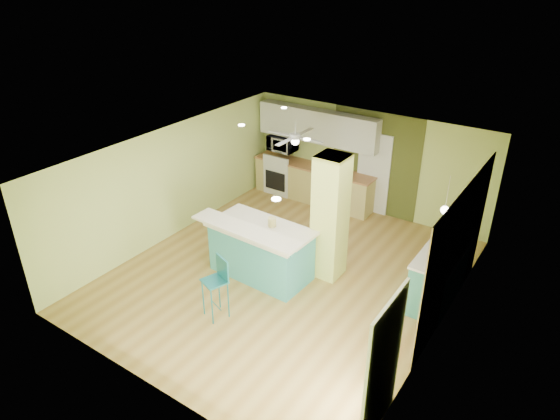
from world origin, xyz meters
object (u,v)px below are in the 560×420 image
object	(u,v)px
peninsula	(260,250)
canister	(272,222)
side_counter	(438,276)
fruit_bowl	(339,171)
bar_stool	(218,278)

from	to	relation	value
peninsula	canister	xyz separation A→B (m)	(0.16, 0.17, 0.58)
side_counter	fruit_bowl	world-z (taller)	side_counter
peninsula	bar_stool	bearing A→B (deg)	-82.25
bar_stool	side_counter	xyz separation A→B (m)	(2.99, 2.55, -0.25)
side_counter	canister	xyz separation A→B (m)	(-2.96, -0.97, 0.64)
canister	bar_stool	bearing A→B (deg)	-90.89
peninsula	canister	world-z (taller)	canister
peninsula	canister	bearing A→B (deg)	50.22
side_counter	canister	bearing A→B (deg)	-161.79
fruit_bowl	canister	size ratio (longest dim) A/B	1.70
side_counter	bar_stool	bearing A→B (deg)	-139.57
peninsula	bar_stool	distance (m)	1.42
bar_stool	canister	distance (m)	1.62
side_counter	fruit_bowl	distance (m)	4.06
peninsula	bar_stool	size ratio (longest dim) A/B	2.01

